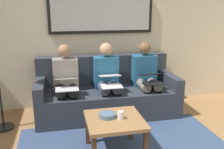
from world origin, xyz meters
The scene contains 12 objects.
wall_rear centered at (0.00, -2.60, 1.30)m, with size 6.00×0.12×2.60m, color beige.
couch centered at (0.00, -2.12, 0.31)m, with size 2.20×0.90×0.90m.
framed_mirror centered at (0.00, -2.51, 1.55)m, with size 1.73×0.05×0.60m.
coffee_table centered at (0.14, -0.90, 0.38)m, with size 0.65×0.65×0.45m.
cup centered at (0.08, -0.88, 0.49)m, with size 0.07×0.07×0.09m, color silver.
bowl centered at (0.22, -0.95, 0.47)m, with size 0.19×0.19×0.05m, color slate.
person_left centered at (-0.64, -2.05, 0.61)m, with size 0.38×0.58×1.14m.
laptop_black centered at (-0.64, -1.81, 0.62)m, with size 0.30×0.34×0.15m.
person_middle centered at (0.00, -2.05, 0.61)m, with size 0.38×0.58×1.14m.
laptop_white centered at (0.00, -1.81, 0.64)m, with size 0.30×0.38×0.16m.
person_right centered at (0.64, -2.05, 0.61)m, with size 0.38×0.58×1.14m.
laptop_silver centered at (0.64, -1.81, 0.63)m, with size 0.32×0.35×0.15m.
Camera 1 is at (0.74, 1.68, 1.69)m, focal length 40.38 mm.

